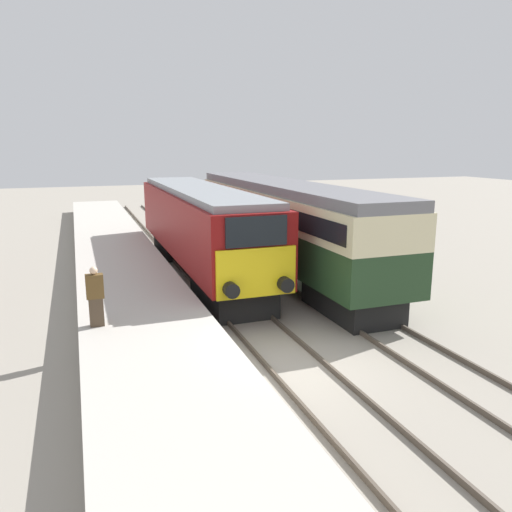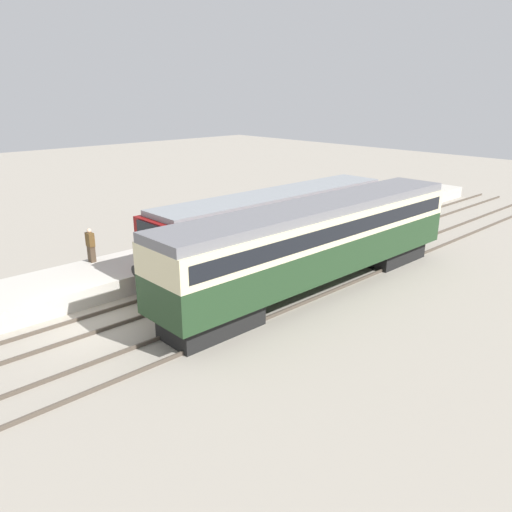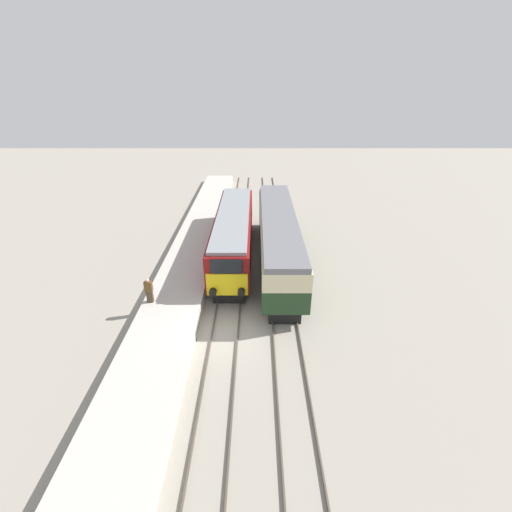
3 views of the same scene
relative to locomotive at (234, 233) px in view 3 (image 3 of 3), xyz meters
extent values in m
plane|color=gray|center=(0.00, -9.71, -2.08)|extent=(120.00, 120.00, 0.00)
cube|color=#B7B2A8|center=(-3.30, -1.71, -1.67)|extent=(3.50, 50.00, 0.83)
cube|color=#4C4238|center=(-0.72, -4.71, -2.01)|extent=(0.07, 60.00, 0.14)
cube|color=#4C4238|center=(0.72, -4.71, -2.01)|extent=(0.07, 60.00, 0.14)
cube|color=#4C4238|center=(2.68, -4.71, -2.01)|extent=(0.07, 60.00, 0.14)
cube|color=#4C4238|center=(4.12, -4.71, -2.01)|extent=(0.07, 60.00, 0.14)
cube|color=black|center=(0.00, -4.44, -1.58)|extent=(2.03, 4.00, 1.00)
cube|color=black|center=(0.00, 4.52, -1.58)|extent=(2.03, 4.00, 1.00)
cube|color=maroon|center=(0.00, 0.04, 0.15)|extent=(2.70, 13.96, 2.47)
cube|color=yellow|center=(0.00, -6.98, -0.34)|extent=(2.48, 0.10, 1.48)
cube|color=black|center=(0.00, -6.98, 0.89)|extent=(1.89, 0.10, 0.89)
cube|color=gray|center=(0.00, 0.04, 1.51)|extent=(2.38, 13.40, 0.24)
cylinder|color=black|center=(-0.85, -7.19, -0.73)|extent=(0.44, 0.35, 0.44)
cylinder|color=black|center=(0.85, -7.19, -0.73)|extent=(0.44, 0.35, 0.44)
cube|color=black|center=(3.40, -6.72, -1.61)|extent=(1.89, 3.60, 0.95)
cube|color=black|center=(3.40, 4.94, -1.61)|extent=(1.89, 3.60, 0.95)
cube|color=#1E381E|center=(3.40, -0.89, -0.41)|extent=(2.70, 16.06, 1.45)
cube|color=beige|center=(3.40, -0.89, 0.88)|extent=(2.71, 16.06, 1.14)
cube|color=black|center=(3.40, -0.89, 0.88)|extent=(2.75, 15.42, 0.63)
cube|color=slate|center=(3.40, -0.89, 1.63)|extent=(2.48, 16.06, 0.36)
cube|color=#473828|center=(-4.57, -7.42, -0.88)|extent=(0.36, 0.24, 0.75)
cube|color=brown|center=(-4.57, -7.42, -0.19)|extent=(0.44, 0.26, 0.63)
sphere|color=beige|center=(-4.57, -7.42, 0.22)|extent=(0.20, 0.20, 0.20)
camera|label=1|loc=(-4.87, -20.36, 3.34)|focal=35.00mm
camera|label=2|loc=(16.46, -16.77, 6.23)|focal=35.00mm
camera|label=3|loc=(1.73, -24.39, 10.49)|focal=24.00mm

